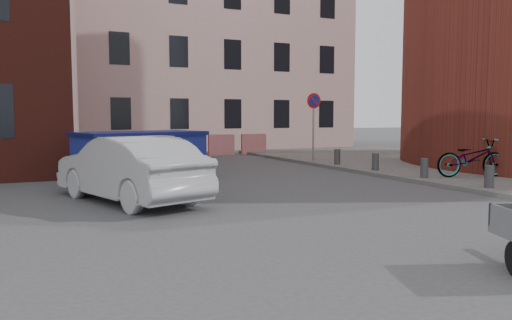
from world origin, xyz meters
name	(u,v)px	position (x,y,z in m)	size (l,w,h in m)	color
ground	(298,224)	(0.00, 0.00, 0.00)	(120.00, 120.00, 0.00)	#38383A
sidewalk	(505,171)	(10.00, 4.00, 0.06)	(9.00, 24.00, 0.12)	#474442
building_pink	(208,32)	(6.00, 22.00, 7.00)	(16.00, 8.00, 14.00)	#CDA49E
no_parking_sign	(314,112)	(6.00, 9.48, 2.01)	(0.60, 0.09, 2.65)	gray
bollards	(424,168)	(6.00, 3.40, 0.40)	(0.22, 9.02, 0.55)	#3A3A3D
barriers	(221,145)	(4.20, 15.00, 0.50)	(4.70, 0.18, 1.00)	red
dumpster	(141,157)	(-1.38, 6.50, 0.72)	(3.80, 2.71, 1.44)	navy
silver_car	(129,169)	(-2.23, 3.54, 0.72)	(1.52, 4.36, 1.44)	#A5A8AC
bicycle	(472,158)	(7.37, 2.99, 0.67)	(0.73, 2.10, 1.10)	black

